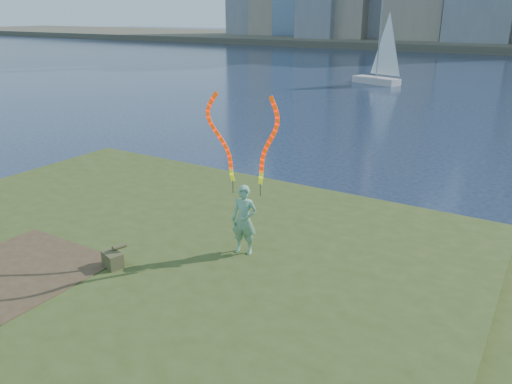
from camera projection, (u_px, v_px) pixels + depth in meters
The scene contains 6 objects.
ground at pixel (191, 267), 12.81m from camera, with size 320.00×320.00×0.00m, color #18243C.
grassy_knoll at pixel (124, 296), 10.85m from camera, with size 20.00×18.00×0.80m.
dirt_patch at pixel (21, 269), 11.05m from camera, with size 3.20×3.00×0.02m, color #47331E.
woman_with_ribbons at pixel (245, 196), 11.38m from camera, with size 2.02×0.62×4.04m.
canvas_bag at pixel (113, 259), 11.11m from camera, with size 0.55×0.62×0.45m.
sailboat at pixel (379, 70), 44.48m from camera, with size 4.66×2.81×7.11m.
Camera 1 is at (7.38, -8.82, 6.18)m, focal length 35.00 mm.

